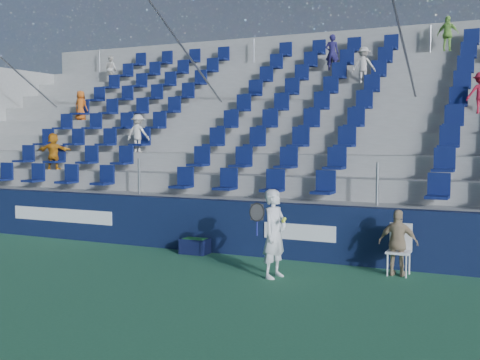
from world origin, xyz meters
name	(u,v)px	position (x,y,z in m)	size (l,w,h in m)	color
ground	(162,285)	(0.00, 0.00, 0.00)	(70.00, 70.00, 0.00)	#31734C
sponsor_wall	(239,228)	(0.00, 3.15, 0.60)	(24.00, 0.32, 1.20)	#101A3B
grandstand	(312,154)	(0.00, 8.24, 2.13)	(24.00, 8.17, 6.63)	#9A9A95
tennis_player	(275,234)	(1.60, 1.36, 0.83)	(0.69, 0.67, 1.66)	silver
line_judge_chair	(400,245)	(3.66, 2.65, 0.56)	(0.43, 0.44, 0.98)	white
line_judge	(398,243)	(3.66, 2.50, 0.63)	(0.74, 0.31, 1.26)	tan
ball_bin	(195,245)	(-0.90, 2.75, 0.19)	(0.63, 0.42, 0.35)	#0E1336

